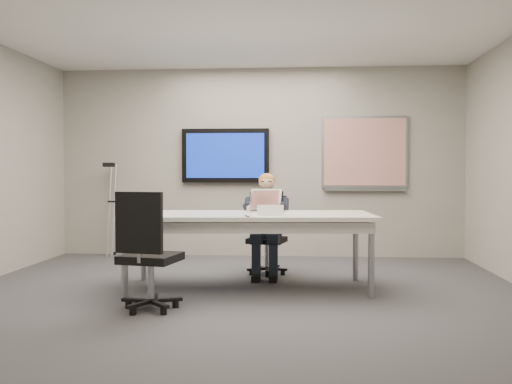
# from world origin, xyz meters

# --- Properties ---
(floor) EXTENTS (6.00, 6.00, 0.02)m
(floor) POSITION_xyz_m (0.00, 0.00, 0.00)
(floor) COLOR #39393B
(floor) RESTS_ON ground
(ceiling) EXTENTS (6.00, 6.00, 0.02)m
(ceiling) POSITION_xyz_m (0.00, 0.00, 2.80)
(ceiling) COLOR white
(ceiling) RESTS_ON wall_back
(wall_back) EXTENTS (6.00, 0.02, 2.80)m
(wall_back) POSITION_xyz_m (0.00, 3.00, 1.40)
(wall_back) COLOR gray
(wall_back) RESTS_ON ground
(wall_front) EXTENTS (6.00, 0.02, 2.80)m
(wall_front) POSITION_xyz_m (0.00, -3.00, 1.40)
(wall_front) COLOR gray
(wall_front) RESTS_ON ground
(conference_table) EXTENTS (2.70, 1.29, 0.81)m
(conference_table) POSITION_xyz_m (0.06, 0.59, 0.72)
(conference_table) COLOR silver
(conference_table) RESTS_ON ground
(tv_display) EXTENTS (1.30, 0.09, 0.80)m
(tv_display) POSITION_xyz_m (-0.50, 2.95, 1.50)
(tv_display) COLOR black
(tv_display) RESTS_ON wall_back
(whiteboard) EXTENTS (1.25, 0.08, 1.10)m
(whiteboard) POSITION_xyz_m (1.55, 2.97, 1.53)
(whiteboard) COLOR gray
(whiteboard) RESTS_ON wall_back
(office_chair_far) EXTENTS (0.55, 0.55, 0.96)m
(office_chair_far) POSITION_xyz_m (0.22, 1.51, 0.30)
(office_chair_far) COLOR black
(office_chair_far) RESTS_ON ground
(office_chair_near) EXTENTS (0.60, 0.60, 1.08)m
(office_chair_near) POSITION_xyz_m (-0.75, -0.46, 0.34)
(office_chair_near) COLOR black
(office_chair_near) RESTS_ON ground
(seated_person) EXTENTS (0.40, 0.68, 1.24)m
(seated_person) POSITION_xyz_m (0.21, 1.28, 0.50)
(seated_person) COLOR #1E2432
(seated_person) RESTS_ON office_chair_far
(crutch) EXTENTS (0.34, 0.57, 1.46)m
(crutch) POSITION_xyz_m (-2.19, 2.81, 0.71)
(crutch) COLOR #B4B7BC
(crutch) RESTS_ON ground
(laptop) EXTENTS (0.42, 0.45, 0.25)m
(laptop) POSITION_xyz_m (0.22, 0.86, 0.87)
(laptop) COLOR silver
(laptop) RESTS_ON conference_table
(name_tent) EXTENTS (0.28, 0.11, 0.11)m
(name_tent) POSITION_xyz_m (0.31, 0.37, 0.86)
(name_tent) COLOR white
(name_tent) RESTS_ON conference_table
(pen) EXTENTS (0.06, 0.15, 0.01)m
(pen) POSITION_xyz_m (0.09, 0.16, 0.82)
(pen) COLOR black
(pen) RESTS_ON conference_table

